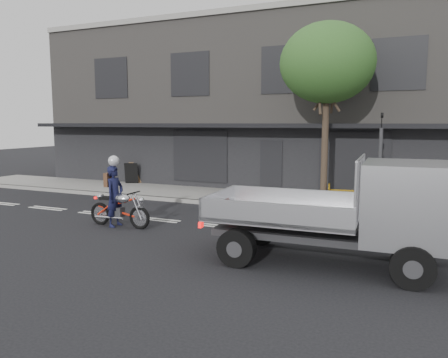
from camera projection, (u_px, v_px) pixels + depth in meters
ground at (224, 227)px, 13.40m from camera, size 80.00×80.00×0.00m
sidewalk at (271, 200)px, 17.66m from camera, size 32.00×3.20×0.15m
kerb at (258, 207)px, 16.20m from camera, size 32.00×0.20×0.15m
building_main at (310, 107)px, 23.14m from camera, size 26.00×10.00×8.00m
street_tree at (327, 64)px, 15.65m from camera, size 3.40×3.40×6.74m
traffic_light_pole at (380, 169)px, 14.55m from camera, size 0.12×0.12×3.50m
motorcycle at (119, 208)px, 13.36m from camera, size 2.18×0.63×1.12m
rider at (115, 196)px, 13.37m from camera, size 0.45×0.68×1.87m
flatbed_ute at (386, 206)px, 9.31m from camera, size 5.41×2.39×2.47m
construction_barrier at (347, 196)px, 15.79m from camera, size 1.50×0.78×0.80m
sandwich_board at (131, 173)px, 21.76m from camera, size 0.77×0.66×1.03m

